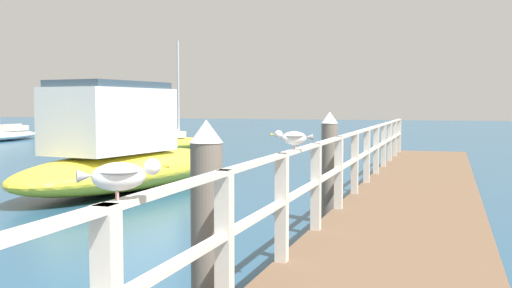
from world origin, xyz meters
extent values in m
cube|color=brown|center=(0.00, 10.67, 0.24)|extent=(2.24, 21.34, 0.48)
cube|color=beige|center=(-1.04, 4.09, 1.04)|extent=(0.12, 0.12, 1.12)
cube|color=beige|center=(-1.04, 5.74, 1.04)|extent=(0.12, 0.12, 1.12)
cube|color=beige|center=(-1.04, 7.38, 1.04)|extent=(0.12, 0.12, 1.12)
cube|color=beige|center=(-1.04, 9.03, 1.04)|extent=(0.12, 0.12, 1.12)
cube|color=beige|center=(-1.04, 10.67, 1.04)|extent=(0.12, 0.12, 1.12)
cube|color=beige|center=(-1.04, 12.32, 1.04)|extent=(0.12, 0.12, 1.12)
cube|color=beige|center=(-1.04, 13.96, 1.04)|extent=(0.12, 0.12, 1.12)
cube|color=beige|center=(-1.04, 15.61, 1.04)|extent=(0.12, 0.12, 1.12)
cube|color=beige|center=(-1.04, 17.25, 1.04)|extent=(0.12, 0.12, 1.12)
cube|color=beige|center=(-1.04, 18.90, 1.04)|extent=(0.12, 0.12, 1.12)
cube|color=beige|center=(-1.04, 20.54, 1.04)|extent=(0.12, 0.12, 1.12)
cube|color=beige|center=(-1.04, 10.67, 1.58)|extent=(0.10, 19.74, 0.04)
cube|color=beige|center=(-1.04, 10.67, 1.09)|extent=(0.10, 19.74, 0.04)
cylinder|color=#6B6056|center=(-1.42, 4.65, 0.88)|extent=(0.28, 0.28, 1.76)
cone|color=white|center=(-1.42, 4.65, 1.86)|extent=(0.29, 0.29, 0.20)
cylinder|color=#6B6056|center=(-1.42, 10.22, 0.88)|extent=(0.28, 0.28, 1.76)
cone|color=white|center=(-1.42, 10.22, 1.86)|extent=(0.29, 0.29, 0.20)
ellipsoid|color=white|center=(-1.04, 2.57, 1.72)|extent=(0.30, 0.28, 0.15)
sphere|color=white|center=(-0.91, 2.68, 1.77)|extent=(0.09, 0.09, 0.09)
cone|color=gold|center=(-0.86, 2.72, 1.77)|extent=(0.05, 0.05, 0.02)
cone|color=#939399|center=(-1.17, 2.47, 1.73)|extent=(0.11, 0.10, 0.07)
ellipsoid|color=#939399|center=(-1.04, 2.57, 1.75)|extent=(0.28, 0.28, 0.04)
cylinder|color=tan|center=(-1.07, 2.59, 1.62)|extent=(0.01, 0.01, 0.05)
cylinder|color=tan|center=(-1.03, 2.55, 1.62)|extent=(0.01, 0.01, 0.05)
ellipsoid|color=white|center=(-1.04, 6.23, 1.72)|extent=(0.31, 0.25, 0.15)
sphere|color=white|center=(-1.20, 6.15, 1.77)|extent=(0.09, 0.09, 0.09)
cone|color=gold|center=(-1.25, 6.12, 1.77)|extent=(0.06, 0.04, 0.02)
cone|color=#939399|center=(-0.89, 6.31, 1.73)|extent=(0.10, 0.10, 0.07)
ellipsoid|color=#939399|center=(-1.04, 6.23, 1.75)|extent=(0.28, 0.26, 0.04)
cylinder|color=tan|center=(-1.02, 6.21, 1.62)|extent=(0.01, 0.01, 0.05)
cylinder|color=tan|center=(-1.05, 6.26, 1.62)|extent=(0.01, 0.01, 0.05)
ellipsoid|color=gold|center=(-6.96, 13.04, 0.48)|extent=(3.76, 7.87, 0.95)
cube|color=white|center=(-7.07, 12.29, 1.71)|extent=(2.15, 3.24, 1.52)
cube|color=#334756|center=(-7.07, 12.29, 2.55)|extent=(2.00, 2.93, 0.16)
ellipsoid|color=gold|center=(-11.40, 24.80, 0.28)|extent=(2.72, 4.65, 0.56)
cylinder|color=#B2B2B7|center=(-11.33, 25.01, 2.77)|extent=(0.10, 0.10, 4.43)
cylinder|color=#B2B2B7|center=(-11.56, 24.28, 0.91)|extent=(0.52, 1.50, 0.08)
cube|color=beige|center=(-11.55, 24.30, 0.71)|extent=(1.27, 1.76, 0.30)
ellipsoid|color=white|center=(-23.89, 28.05, 0.27)|extent=(2.52, 6.19, 0.53)
cylinder|color=#B2B2B7|center=(-23.97, 28.80, 0.88)|extent=(0.30, 2.11, 0.08)
cube|color=beige|center=(-23.96, 28.77, 0.68)|extent=(1.28, 2.27, 0.30)
camera|label=1|loc=(0.58, -0.13, 2.10)|focal=42.02mm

